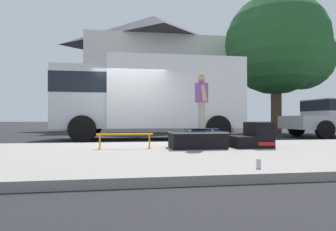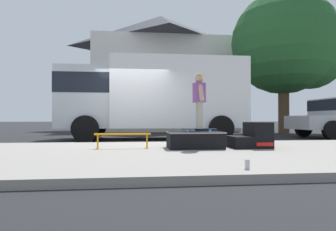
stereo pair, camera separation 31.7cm
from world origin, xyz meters
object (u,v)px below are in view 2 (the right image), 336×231
Objects in this scene: skateboard at (199,129)px; box_truck at (152,95)px; soda_can at (247,164)px; skate_box at (195,139)px; kicker_ramp at (252,137)px; grind_rail at (123,137)px; skater_kid at (199,96)px; street_tree_main at (289,46)px.

box_truck reaches higher than skateboard.
skate_box is at bearing 93.03° from soda_can.
skate_box is at bearing 179.99° from kicker_ramp.
box_truck is at bearing 78.48° from grind_rail.
skateboard is 0.64× the size of skater_kid.
box_truck is (-0.80, 4.66, 1.15)m from skateboard.
skater_kid reaches higher than grind_rail.
kicker_ramp is 1.27m from skateboard.
skateboard is 2.71m from soda_can.
box_truck is 0.91× the size of street_tree_main.
skater_kid is (0.00, -0.00, 0.75)m from skateboard.
skateboard is at bearing -5.27° from grind_rail.
soda_can is 0.02× the size of street_tree_main.
kicker_ramp is 6.93× the size of soda_can.
grind_rail is 1.56× the size of skateboard.
soda_can is 7.55m from box_truck.
skater_kid is at bearing -63.43° from skateboard.
kicker_ramp reaches higher than grind_rail.
soda_can is at bearing -58.17° from grind_rail.
skater_kid is at bearing -129.79° from street_tree_main.
grind_rail reaches higher than soda_can.
skateboard is 0.11× the size of street_tree_main.
skateboard is at bearing 90.95° from soda_can.
kicker_ramp reaches higher than skateboard.
soda_can is (-1.21, -2.71, -0.18)m from kicker_ramp.
box_truck is (-0.85, 7.35, 1.52)m from soda_can.
box_truck is at bearing 98.62° from skate_box.
street_tree_main is at bearing 49.72° from skate_box.
skate_box is 0.18× the size of box_truck.
box_truck reaches higher than skater_kid.
skateboard is (1.72, -0.16, 0.18)m from grind_rail.
skateboard is 0.75m from skater_kid.
skater_kid is at bearing -80.24° from box_truck.
skateboard is at bearing -129.79° from street_tree_main.
skate_box is at bearing 167.21° from skateboard.
box_truck is 8.83m from street_tree_main.
skate_box is 0.25m from skateboard.
kicker_ramp is 0.69× the size of grind_rail.
skateboard is 11.34m from street_tree_main.
street_tree_main is at bearing 24.49° from box_truck.
skater_kid is at bearing 90.95° from soda_can.
kicker_ramp is 0.70× the size of skater_kid.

